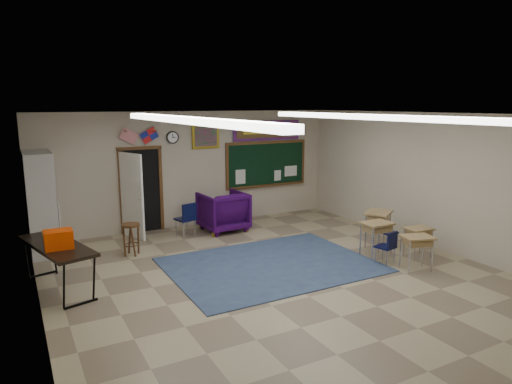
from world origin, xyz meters
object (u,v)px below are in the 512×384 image
wingback_armchair (223,211)px  student_desk_front_right (378,227)px  folding_table (58,265)px  wooden_stool (131,239)px  student_desk_front_left (376,238)px

wingback_armchair → student_desk_front_right: 3.83m
wingback_armchair → folding_table: size_ratio=0.52×
folding_table → wooden_stool: folding_table is taller
wingback_armchair → folding_table: folding_table is taller
student_desk_front_left → folding_table: 6.20m
wooden_stool → folding_table: bearing=-140.9°
folding_table → wooden_stool: size_ratio=3.05×
wingback_armchair → folding_table: 4.59m
student_desk_front_right → folding_table: (-6.63, 0.77, 0.00)m
student_desk_front_left → wooden_stool: 5.19m
wingback_armchair → student_desk_front_right: bearing=129.0°
folding_table → student_desk_front_left: bearing=-27.3°
folding_table → wingback_armchair: bearing=12.2°
wingback_armchair → student_desk_front_left: bearing=117.4°
student_desk_front_left → student_desk_front_right: 0.79m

